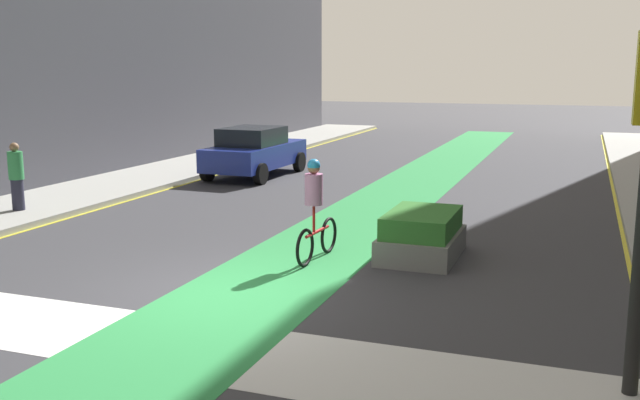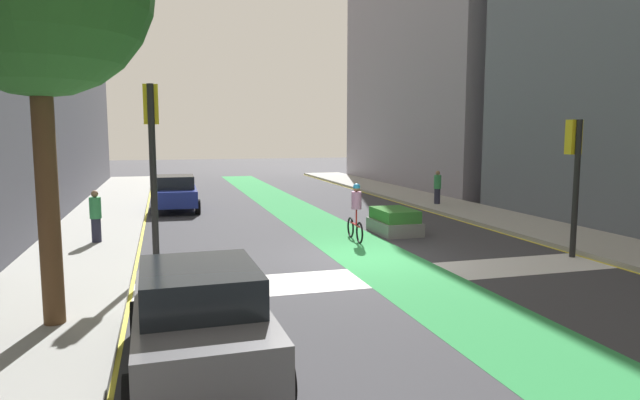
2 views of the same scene
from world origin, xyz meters
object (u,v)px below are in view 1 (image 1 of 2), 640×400
Objects in this scene: car_blue_left_far at (255,151)px; cyclist_in_lane at (315,208)px; median_planter at (422,236)px; pedestrian_sidewalk_left_a at (16,176)px.

cyclist_in_lane is at bearing -58.73° from car_blue_left_far.
car_blue_left_far is at bearing 121.27° from cyclist_in_lane.
cyclist_in_lane reaches higher than median_planter.
median_planter is (1.74, 0.91, -0.57)m from cyclist_in_lane.
pedestrian_sidewalk_left_a is at bearing 177.81° from median_planter.
cyclist_in_lane reaches higher than pedestrian_sidewalk_left_a.
car_blue_left_far is at bearing 71.72° from pedestrian_sidewalk_left_a.
car_blue_left_far reaches higher than median_planter.
median_planter is (9.61, -0.37, -0.54)m from pedestrian_sidewalk_left_a.
pedestrian_sidewalk_left_a is 0.78× the size of median_planter.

